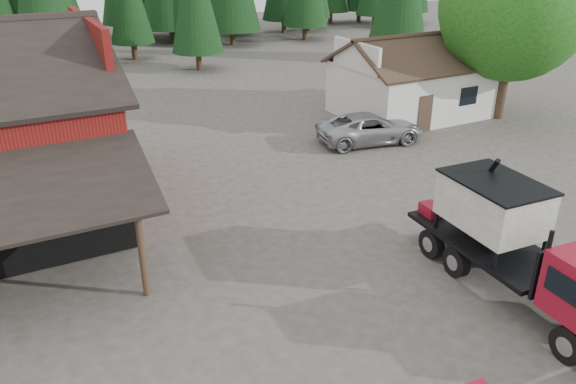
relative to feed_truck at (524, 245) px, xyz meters
name	(u,v)px	position (x,y,z in m)	size (l,w,h in m)	color
ground	(345,280)	(-4.01, 2.98, -1.70)	(120.00, 120.00, 0.00)	#4A433A
farmhouse	(412,86)	(8.99, 15.97, -0.03)	(8.60, 6.42, 4.65)	silver
deciduous_tree	(515,11)	(13.00, 12.95, 4.21)	(8.00, 8.00, 10.20)	#382619
conifer_backdrop	(92,51)	(-4.01, 44.98, -1.70)	(76.00, 16.00, 16.00)	black
feed_truck	(524,245)	(0.00, 0.00, 0.00)	(2.66, 8.18, 3.64)	black
silver_car	(370,128)	(3.99, 12.98, -0.95)	(2.49, 5.39, 1.50)	#A7ABAE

